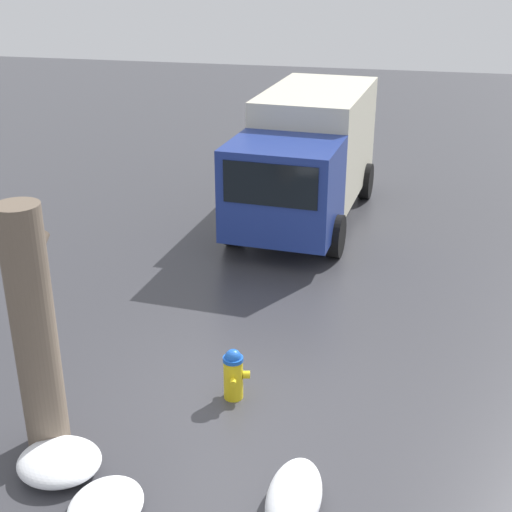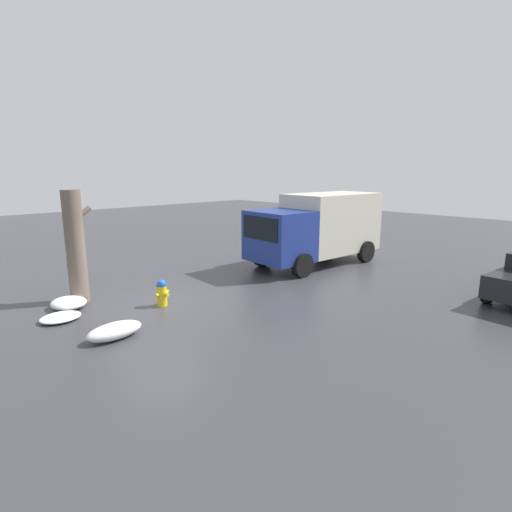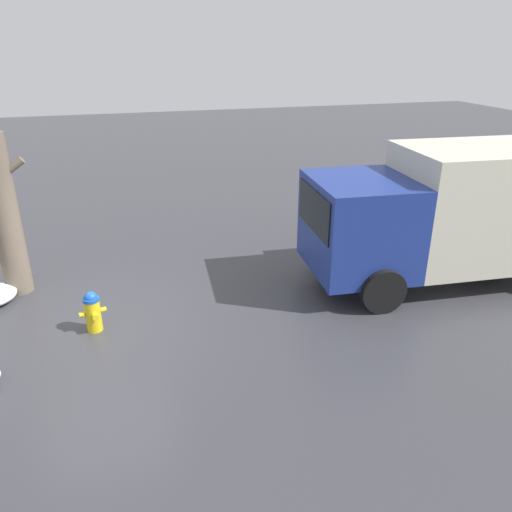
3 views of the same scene
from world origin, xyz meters
name	(u,v)px [view 1 (image 1 of 3)]	position (x,y,z in m)	size (l,w,h in m)	color
ground_plane	(234,397)	(0.00, 0.00, 0.00)	(60.00, 60.00, 0.00)	#38383D
fire_hydrant	(233,373)	(0.00, 0.00, 0.40)	(0.49, 0.39, 0.78)	yellow
tree_trunk	(35,332)	(-1.53, 2.08, 1.67)	(0.82, 0.54, 3.31)	#6B5B4C
delivery_truck	(308,154)	(7.52, 0.13, 1.56)	(6.16, 2.88, 2.89)	navy
snow_pile_by_hydrant	(294,497)	(-2.02, -1.23, 0.19)	(1.31, 0.63, 0.37)	white
snow_pile_curbside	(59,462)	(-2.00, 1.70, 0.15)	(0.95, 1.04, 0.31)	white
snow_pile_by_tree	(106,506)	(-2.51, 0.87, 0.08)	(1.02, 0.85, 0.17)	white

